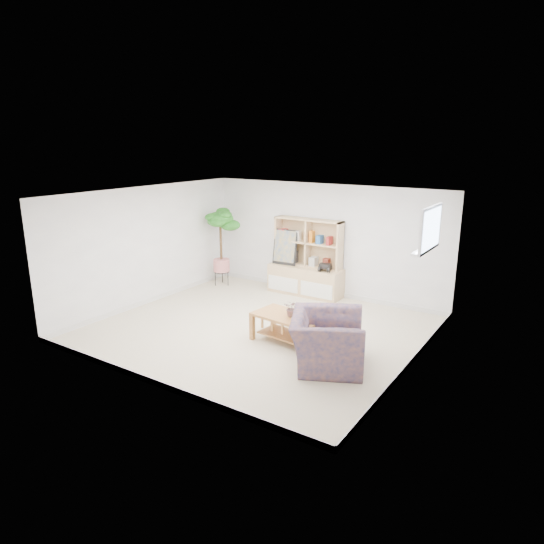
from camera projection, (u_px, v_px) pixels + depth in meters
The scene contains 14 objects.
floor at pixel (259, 329), 8.69m from camera, with size 5.50×5.00×0.01m, color beige.
ceiling at pixel (257, 195), 8.06m from camera, with size 5.50×5.00×0.01m, color white.
walls at pixel (258, 264), 8.38m from camera, with size 5.51×5.01×2.40m.
baseboard at pixel (259, 326), 8.68m from camera, with size 5.50×5.00×0.10m, color silver, non-canonical shape.
window at pixel (431, 229), 7.20m from camera, with size 0.10×0.98×0.68m, color silver, non-canonical shape.
window_sill at pixel (425, 249), 7.32m from camera, with size 0.14×1.00×0.04m, color silver.
storage_unit at pixel (306, 257), 10.44m from camera, with size 1.66×0.56×1.66m, color tan, non-canonical shape.
poster at pixel (285, 247), 10.61m from camera, with size 0.56×0.13×0.77m, color gold, non-canonical shape.
toy_truck at pixel (325, 267), 10.12m from camera, with size 0.35×0.24×0.18m, color black, non-canonical shape.
coffee_table at pixel (288, 329), 8.05m from camera, with size 1.17×0.64×0.48m, color #A97F3D, non-canonical shape.
table_plant at pixel (292, 308), 7.91m from camera, with size 0.25×0.22×0.28m, color #187324.
floor_tree at pixel (221, 247), 11.12m from camera, with size 0.66×0.66×1.79m, color #175017, non-canonical shape.
armchair at pixel (327, 337), 7.21m from camera, with size 1.21×1.05×0.89m, color navy.
sill_plant at pixel (429, 239), 7.42m from camera, with size 0.12×0.10×0.22m, color #175017.
Camera 1 is at (4.65, -6.65, 3.28)m, focal length 32.00 mm.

